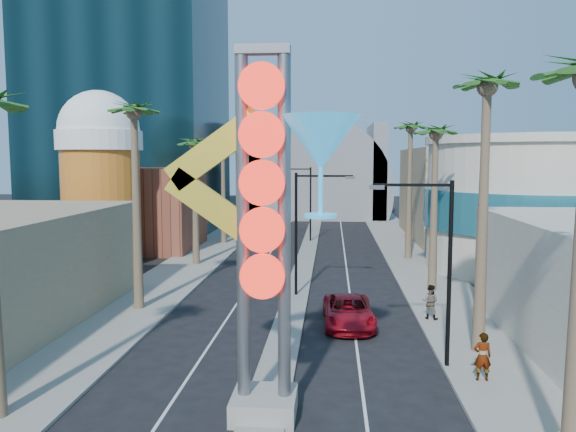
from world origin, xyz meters
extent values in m
cube|color=gray|center=(-9.50, 35.00, 0.07)|extent=(5.00, 100.00, 0.15)
cube|color=gray|center=(9.50, 35.00, 0.07)|extent=(5.00, 100.00, 0.15)
cube|color=gray|center=(0.00, 38.00, 0.07)|extent=(1.60, 84.00, 0.15)
cube|color=black|center=(-22.00, 52.00, 25.00)|extent=(20.00, 20.00, 50.00)
cube|color=brown|center=(-16.00, 38.00, 4.00)|extent=(10.00, 10.00, 8.00)
cube|color=#958560|center=(16.00, 48.00, 5.00)|extent=(10.00, 20.00, 10.00)
cylinder|color=orange|center=(-17.00, 30.00, 5.00)|extent=(6.40, 6.40, 10.00)
cylinder|color=white|center=(-17.00, 30.00, 10.40)|extent=(7.00, 7.00, 1.60)
sphere|color=white|center=(-17.00, 30.00, 11.20)|extent=(6.60, 6.60, 6.60)
cylinder|color=beige|center=(18.00, 30.00, 5.00)|extent=(16.00, 16.00, 10.00)
cylinder|color=#227086|center=(18.00, 30.00, 5.00)|extent=(16.60, 16.60, 3.00)
cylinder|color=beige|center=(18.00, 30.00, 10.30)|extent=(16.60, 16.60, 0.60)
cylinder|color=slate|center=(0.00, 72.00, 4.00)|extent=(22.00, 16.00, 22.00)
cube|color=slate|center=(-9.00, 72.00, 7.00)|extent=(2.00, 16.00, 14.00)
cube|color=slate|center=(9.00, 72.00, 7.00)|extent=(2.00, 16.00, 14.00)
cube|color=gray|center=(0.00, 3.00, 0.40)|extent=(2.20, 2.20, 0.80)
cylinder|color=slate|center=(-0.70, 3.00, 6.50)|extent=(0.44, 0.44, 12.00)
cylinder|color=slate|center=(0.70, 3.00, 6.50)|extent=(0.44, 0.44, 12.00)
cube|color=slate|center=(0.00, 3.00, 12.40)|extent=(1.80, 0.50, 0.30)
cylinder|color=red|center=(0.00, 2.65, 11.20)|extent=(1.50, 0.25, 1.50)
cylinder|color=red|center=(0.00, 2.65, 9.65)|extent=(1.50, 0.25, 1.50)
cylinder|color=red|center=(0.00, 2.65, 8.10)|extent=(1.50, 0.25, 1.50)
cylinder|color=red|center=(0.00, 2.65, 6.55)|extent=(1.50, 0.25, 1.50)
cylinder|color=red|center=(0.00, 2.65, 5.00)|extent=(1.50, 0.25, 1.50)
cube|color=yellow|center=(-1.60, 3.00, 9.20)|extent=(3.47, 0.25, 2.80)
cube|color=yellow|center=(-1.60, 3.00, 7.20)|extent=(3.47, 0.25, 2.80)
cone|color=#279DE2|center=(1.90, 3.00, 9.40)|extent=(2.60, 2.60, 1.80)
cylinder|color=#279DE2|center=(1.90, 3.00, 7.80)|extent=(0.16, 0.16, 1.60)
cylinder|color=#279DE2|center=(1.90, 3.00, 7.00)|extent=(1.10, 1.10, 0.12)
cylinder|color=black|center=(0.00, 20.00, 4.00)|extent=(0.18, 0.18, 8.00)
cube|color=black|center=(1.80, 20.00, 7.80)|extent=(3.60, 0.12, 0.12)
cube|color=slate|center=(3.40, 20.00, 7.70)|extent=(0.60, 0.25, 0.18)
cylinder|color=black|center=(0.00, 44.00, 4.00)|extent=(0.18, 0.18, 8.00)
cube|color=black|center=(-1.80, 44.00, 7.80)|extent=(3.60, 0.12, 0.12)
cube|color=slate|center=(-3.40, 44.00, 7.70)|extent=(0.60, 0.25, 0.18)
cylinder|color=black|center=(7.20, 8.00, 4.00)|extent=(0.18, 0.18, 8.00)
cube|color=black|center=(5.58, 8.00, 7.80)|extent=(3.24, 0.12, 0.12)
cube|color=slate|center=(4.14, 8.00, 7.70)|extent=(0.60, 0.25, 0.18)
cylinder|color=brown|center=(-9.00, 16.00, 5.75)|extent=(0.40, 0.40, 11.50)
sphere|color=#1A4717|center=(-9.00, 16.00, 11.50)|extent=(2.40, 2.40, 2.40)
cylinder|color=brown|center=(-9.00, 30.00, 5.00)|extent=(0.40, 0.40, 10.00)
sphere|color=#1A4717|center=(-9.00, 30.00, 10.00)|extent=(2.40, 2.40, 2.40)
cylinder|color=brown|center=(-9.00, 42.00, 5.00)|extent=(0.40, 0.40, 10.00)
sphere|color=#1A4717|center=(-9.00, 42.00, 10.00)|extent=(2.40, 2.40, 2.40)
cylinder|color=brown|center=(9.00, 10.00, 6.00)|extent=(0.40, 0.40, 12.00)
sphere|color=#1A4717|center=(9.00, 10.00, 12.00)|extent=(2.40, 2.40, 2.40)
cylinder|color=brown|center=(9.00, 22.00, 5.25)|extent=(0.40, 0.40, 10.50)
sphere|color=#1A4717|center=(9.00, 22.00, 10.50)|extent=(2.40, 2.40, 2.40)
cylinder|color=brown|center=(9.00, 34.00, 5.75)|extent=(0.40, 0.40, 11.50)
sphere|color=#1A4717|center=(9.00, 34.00, 11.50)|extent=(2.40, 2.40, 2.40)
imported|color=#B30D1E|center=(3.20, 13.85, 0.78)|extent=(2.82, 5.71, 1.56)
imported|color=gray|center=(8.25, 6.47, 1.12)|extent=(0.72, 0.49, 1.94)
imported|color=gray|center=(7.68, 15.03, 1.10)|extent=(1.14, 1.03, 1.90)
camera|label=1|loc=(2.28, -15.49, 8.87)|focal=35.00mm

